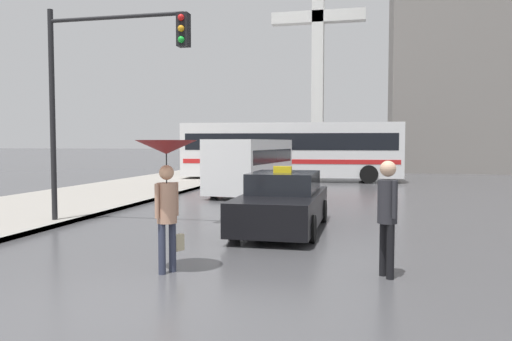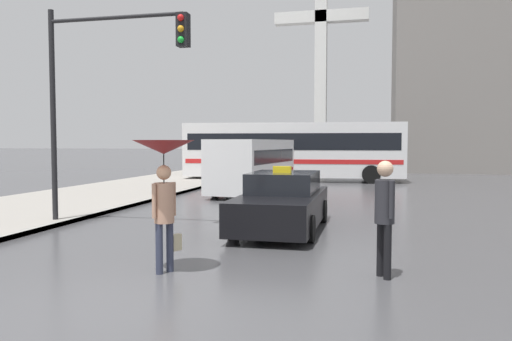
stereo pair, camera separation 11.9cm
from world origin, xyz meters
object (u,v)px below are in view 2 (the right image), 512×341
ambulance_van (253,164)px  pedestrian_with_umbrella (164,169)px  taxi (282,203)px  pedestrian_man (385,208)px  traffic_light (105,73)px  monument_cross (321,50)px  city_bus (293,149)px

ambulance_van → pedestrian_with_umbrella: (1.55, -12.56, 0.47)m
taxi → ambulance_van: bearing=-71.4°
ambulance_van → pedestrian_man: ambulance_van is taller
ambulance_van → traffic_light: 9.20m
ambulance_van → traffic_light: traffic_light is taller
taxi → pedestrian_man: pedestrian_man is taller
taxi → ambulance_van: 8.57m
ambulance_van → monument_cross: 21.24m
traffic_light → pedestrian_man: bearing=-26.6°
city_bus → pedestrian_with_umbrella: bearing=-1.0°
taxi → city_bus: size_ratio=0.38×
city_bus → traffic_light: bearing=-11.9°
pedestrian_with_umbrella → pedestrian_man: 3.61m
taxi → city_bus: bearing=-81.9°
pedestrian_man → traffic_light: (-6.81, 3.41, 2.77)m
taxi → traffic_light: 5.54m
city_bus → traffic_light: 16.34m
city_bus → pedestrian_with_umbrella: (1.03, -19.96, -0.06)m
pedestrian_man → traffic_light: 8.10m
pedestrian_with_umbrella → monument_cross: (-0.76, 32.16, 7.69)m
pedestrian_man → monument_cross: size_ratio=0.11×
taxi → ambulance_van: ambulance_van is taller
taxi → ambulance_van: size_ratio=0.79×
city_bus → pedestrian_man: (4.55, -19.45, -0.67)m
monument_cross → pedestrian_man: bearing=-82.3°
city_bus → traffic_light: size_ratio=2.18×
pedestrian_with_umbrella → taxi: bearing=13.2°
pedestrian_man → monument_cross: (-4.28, 31.64, 8.29)m
city_bus → taxi: bearing=4.2°
city_bus → pedestrian_with_umbrella: 19.99m
taxi → traffic_light: size_ratio=0.82×
pedestrian_with_umbrella → traffic_light: (-3.29, 3.92, 2.17)m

